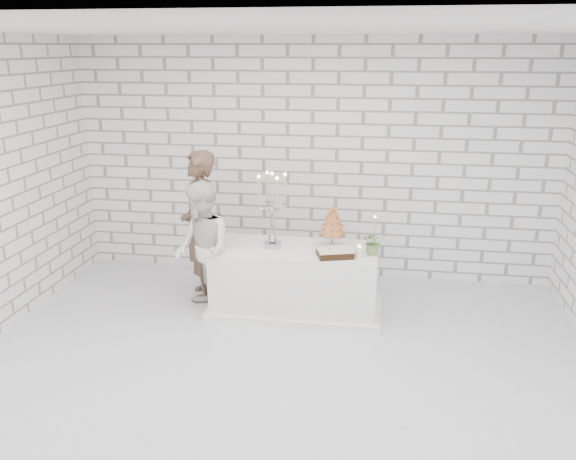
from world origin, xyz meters
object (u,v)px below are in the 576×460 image
object	(u,v)px
candelabra	(272,210)
cake_table	(295,279)
groom	(200,226)
croquembouche	(332,226)
bride	(202,250)

from	to	relation	value
candelabra	cake_table	bearing A→B (deg)	-0.17
groom	croquembouche	size ratio (longest dim) A/B	3.63
groom	bride	world-z (taller)	groom
cake_table	candelabra	size ratio (longest dim) A/B	2.13
candelabra	croquembouche	bearing A→B (deg)	7.58
cake_table	groom	size ratio (longest dim) A/B	1.02
cake_table	bride	distance (m)	1.09
cake_table	groom	world-z (taller)	groom
groom	bride	distance (m)	0.51
groom	candelabra	size ratio (longest dim) A/B	2.08
groom	bride	xyz separation A→B (m)	(0.17, -0.46, -0.12)
groom	candelabra	world-z (taller)	groom
candelabra	croquembouche	distance (m)	0.68
bride	croquembouche	xyz separation A→B (m)	(1.38, 0.33, 0.24)
bride	croquembouche	bearing A→B (deg)	72.94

